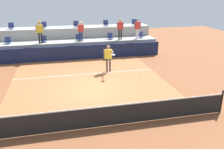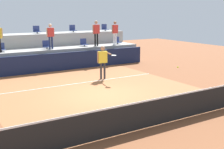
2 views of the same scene
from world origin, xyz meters
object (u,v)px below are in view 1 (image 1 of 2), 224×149
object	(u,v)px
stadium_chair_lower_far_left	(8,41)
stadium_chair_lower_right	(110,37)
tennis_player	(108,56)
tennis_ball	(141,77)
stadium_chair_upper_center	(76,24)
spectator_with_hat	(40,30)
spectator_in_grey	(120,27)
spectator_leaning_on_rail	(81,30)
stadium_chair_lower_far_right	(141,35)
stadium_chair_upper_far_right	(134,23)
stadium_chair_upper_left	(44,25)
stadium_chair_upper_right	(106,23)
stadium_chair_lower_left	(44,39)
stadium_chair_lower_center	(79,38)
stadium_chair_upper_far_left	(11,26)
spectator_in_white	(138,27)

from	to	relation	value
stadium_chair_lower_far_left	stadium_chair_lower_right	xyz separation A→B (m)	(8.06, 0.00, 0.00)
tennis_player	tennis_ball	distance (m)	5.17
stadium_chair_upper_center	spectator_with_hat	size ratio (longest dim) A/B	0.30
stadium_chair_lower_right	tennis_player	bearing A→B (deg)	-103.89
spectator_with_hat	spectator_in_grey	distance (m)	6.36
spectator_leaning_on_rail	spectator_in_grey	bearing A→B (deg)	0.00
stadium_chair_lower_far_right	stadium_chair_upper_far_right	world-z (taller)	stadium_chair_upper_far_right
stadium_chair_lower_right	stadium_chair_upper_left	xyz separation A→B (m)	(-5.37, 1.80, 0.85)
stadium_chair_upper_right	spectator_leaning_on_rail	distance (m)	3.31
stadium_chair_upper_right	stadium_chair_upper_far_right	bearing A→B (deg)	0.00
stadium_chair_upper_right	spectator_in_grey	distance (m)	2.31
stadium_chair_upper_right	stadium_chair_upper_far_right	world-z (taller)	same
stadium_chair_upper_left	tennis_player	world-z (taller)	stadium_chair_upper_left
stadium_chair_lower_left	stadium_chair_upper_left	distance (m)	1.99
spectator_in_grey	stadium_chair_lower_far_right	bearing A→B (deg)	11.25
stadium_chair_upper_far_right	stadium_chair_lower_center	bearing A→B (deg)	-161.34
stadium_chair_lower_center	stadium_chair_upper_right	world-z (taller)	stadium_chair_upper_right
spectator_with_hat	spectator_in_grey	xyz separation A→B (m)	(6.36, 0.00, -0.01)
stadium_chair_lower_far_left	spectator_with_hat	distance (m)	2.63
spectator_in_grey	stadium_chair_upper_far_left	bearing A→B (deg)	165.98
stadium_chair_lower_left	tennis_player	xyz separation A→B (m)	(4.26, -4.62, -0.36)
stadium_chair_lower_right	spectator_with_hat	world-z (taller)	spectator_with_hat
stadium_chair_upper_left	tennis_ball	distance (m)	12.49
tennis_player	stadium_chair_upper_right	bearing A→B (deg)	79.87
tennis_player	spectator_in_white	size ratio (longest dim) A/B	1.07
stadium_chair_lower_center	stadium_chair_upper_left	world-z (taller)	stadium_chair_upper_left
stadium_chair_lower_right	tennis_player	xyz separation A→B (m)	(-1.14, -4.62, -0.36)
stadium_chair_lower_far_left	tennis_ball	xyz separation A→B (m)	(7.34, -9.76, -0.02)
stadium_chair_lower_center	stadium_chair_lower_right	xyz separation A→B (m)	(2.64, 0.00, 0.00)
stadium_chair_upper_right	tennis_player	bearing A→B (deg)	-100.13
stadium_chair_lower_right	stadium_chair_upper_left	world-z (taller)	stadium_chair_upper_left
stadium_chair_lower_far_right	spectator_with_hat	distance (m)	8.34
spectator_with_hat	spectator_in_grey	bearing A→B (deg)	0.00
stadium_chair_upper_far_left	spectator_leaning_on_rail	size ratio (longest dim) A/B	0.33
stadium_chair_upper_center	tennis_player	world-z (taller)	stadium_chair_upper_center
stadium_chair_lower_right	stadium_chair_upper_center	distance (m)	3.32
stadium_chair_upper_center	stadium_chair_upper_right	size ratio (longest dim) A/B	1.00
stadium_chair_upper_center	stadium_chair_lower_right	bearing A→B (deg)	-34.08
stadium_chair_upper_far_left	spectator_with_hat	bearing A→B (deg)	-42.43
tennis_player	spectator_in_grey	distance (m)	4.79
stadium_chair_upper_center	stadium_chair_lower_left	bearing A→B (deg)	-146.68
stadium_chair_upper_far_right	tennis_player	world-z (taller)	stadium_chair_upper_far_right
stadium_chair_upper_right	spectator_with_hat	world-z (taller)	spectator_with_hat
spectator_in_white	spectator_leaning_on_rail	bearing A→B (deg)	-180.00
spectator_leaning_on_rail	spectator_in_grey	size ratio (longest dim) A/B	0.92
spectator_in_white	stadium_chair_lower_right	bearing A→B (deg)	170.36
stadium_chair_lower_far_right	spectator_leaning_on_rail	world-z (taller)	spectator_leaning_on_rail
stadium_chair_upper_center	tennis_ball	bearing A→B (deg)	-80.48
stadium_chair_lower_far_left	spectator_leaning_on_rail	distance (m)	5.64
stadium_chair_upper_right	spectator_in_grey	bearing A→B (deg)	-71.03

